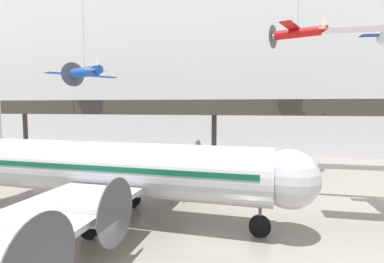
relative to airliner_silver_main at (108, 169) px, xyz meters
The scene contains 5 objects.
hangar_back_wall 33.76m from the airliner_silver_main, 82.73° to the left, with size 140.00×3.00×28.73m.
mezzanine_walkway 21.87m from the airliner_silver_main, 79.18° to the left, with size 110.00×3.20×8.67m.
airliner_silver_main is the anchor object (origin of this frame).
suspended_plane_red_highwing 25.17m from the airliner_silver_main, 50.55° to the left, with size 6.33×7.33×8.59m.
suspended_plane_blue_trainer 23.21m from the airliner_silver_main, 125.44° to the left, with size 7.93×8.77×12.28m.
Camera 1 is at (5.89, -11.33, 7.86)m, focal length 28.00 mm.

